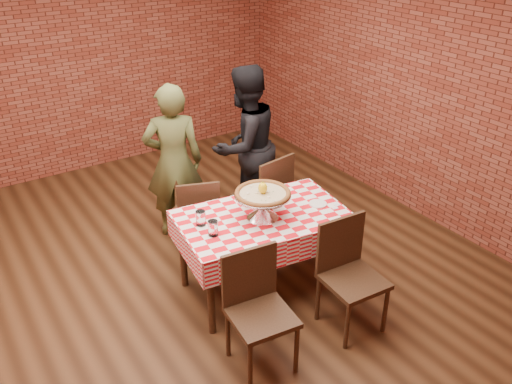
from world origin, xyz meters
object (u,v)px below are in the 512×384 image
Objects in this scene: pizza_stand at (263,206)px; water_glass_right at (201,218)px; table at (263,253)px; water_glass_left at (213,228)px; pizza at (263,194)px; chair_far_left at (198,216)px; chair_far_right at (262,195)px; chair_near_left at (262,316)px; diner_black at (245,145)px; condiment_caddy at (249,192)px; chair_near_right at (354,280)px; diner_olive at (174,162)px.

pizza_stand is 0.52m from water_glass_right.
table is 0.67m from water_glass_left.
pizza is at bearing -127.36° from table.
pizza is 0.99m from chair_far_left.
pizza_stand is 1.01m from chair_far_right.
pizza reaches higher than chair_near_left.
chair_far_right is at bearing 38.10° from water_glass_left.
pizza_stand is 1.33m from diner_black.
condiment_caddy is 0.16× the size of chair_far_right.
pizza_stand is at bearing 0.00° from pizza.
chair_near_right is at bearing -66.43° from pizza.
pizza is 0.27× the size of diner_black.
chair_near_left is 2.09m from diner_olive.
diner_olive is (0.30, 1.32, -0.02)m from water_glass_left.
diner_black is at bearing 64.01° from pizza.
diner_olive is at bearing -71.51° from chair_far_left.
table is 0.60m from pizza.
diner_black is (1.08, 1.92, 0.39)m from chair_near_left.
pizza is at bearing 124.93° from chair_far_left.
chair_near_left is (-0.50, -0.73, -0.52)m from pizza.
water_glass_right is at bearing 134.86° from chair_near_right.
pizza_stand is 0.30× the size of diner_olive.
chair_near_left is at bearing 99.86° from chair_far_left.
chair_near_right is at bearing 71.06° from diner_black.
water_glass_right is at bearing 163.54° from table.
water_glass_left is at bearing 28.76° from chair_far_right.
chair_near_left is 1.81m from chair_far_right.
diner_black reaches higher than pizza_stand.
diner_olive is (-0.18, 1.31, -0.17)m from pizza.
table is 1.38m from diner_black.
pizza is 0.50× the size of chair_far_right.
water_glass_left is 0.08× the size of diner_olive.
condiment_caddy is at bearing 127.57° from diner_olive.
table is at bearing 126.52° from chair_far_left.
chair_near_left is 1.56m from chair_far_left.
chair_near_left is at bearing -179.65° from chair_near_right.
chair_far_right reaches higher than chair_near_left.
condiment_caddy is (0.55, 0.33, 0.01)m from water_glass_left.
water_glass_right is 0.14× the size of chair_near_left.
water_glass_left is at bearing -87.43° from water_glass_right.
table is 0.87× the size of diner_olive.
chair_near_right reaches higher than condiment_caddy.
chair_near_right is (0.34, -0.78, -0.40)m from pizza_stand.
pizza_stand is 3.76× the size of water_glass_left.
pizza_stand is at bearing 117.39° from chair_near_right.
diner_olive is at bearing 97.99° from pizza.
condiment_caddy is 0.73m from chair_far_right.
chair_near_right is (0.83, -0.95, -0.36)m from water_glass_right.
pizza is 0.50× the size of chair_near_right.
diner_black is at bearing 64.01° from pizza_stand.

